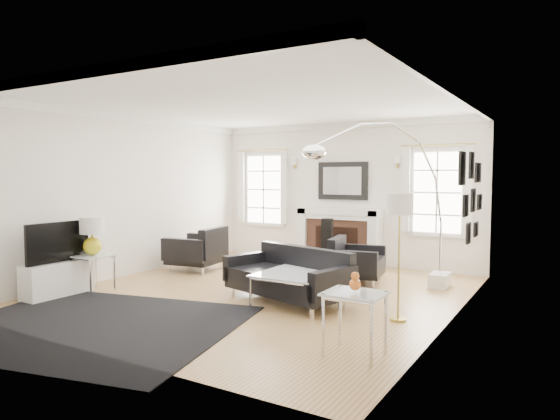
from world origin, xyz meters
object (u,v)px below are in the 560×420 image
Objects in this scene: armchair_left at (199,250)px; arc_floor_lamp at (379,197)px; fireplace at (339,237)px; sofa at (290,277)px; coffee_table at (298,275)px; armchair_right at (354,262)px; gourd_lamp at (92,233)px.

arc_floor_lamp reaches higher than armchair_left.
sofa is at bearing -78.80° from fireplace.
coffee_table is (0.23, -0.19, 0.08)m from sofa.
sofa is 2.77m from armchair_left.
fireplace is 1.66m from armchair_right.
coffee_table is at bearing -92.63° from armchair_right.
arc_floor_lamp is (3.62, 2.37, 0.54)m from gourd_lamp.
fireplace is 4.63m from gourd_lamp.
armchair_left is 1.92× the size of gourd_lamp.
coffee_table is (2.79, -1.26, 0.04)m from armchair_left.
fireplace reaches higher than armchair_right.
coffee_table is 0.38× the size of arc_floor_lamp.
gourd_lamp is (-2.20, -4.06, 0.35)m from fireplace.
armchair_right is at bearing 78.83° from sofa.
sofa is at bearing -101.17° from armchair_right.
armchair_right is 1.77m from coffee_table.
coffee_table is at bearing 16.80° from gourd_lamp.
armchair_left is at bearing -136.20° from fireplace.
armchair_right is at bearing -57.04° from fireplace.
sofa is 3.50× the size of gourd_lamp.
sofa is at bearing -123.34° from arc_floor_lamp.
fireplace is 2.38m from arc_floor_lamp.
fireplace is 0.64× the size of arc_floor_lamp.
armchair_right is 0.39× the size of arc_floor_lamp.
gourd_lamp reaches higher than fireplace.
armchair_right is 1.26m from arc_floor_lamp.
armchair_left is at bearing 83.97° from gourd_lamp.
fireplace reaches higher than sofa.
armchair_right is (0.90, -1.39, -0.20)m from fireplace.
armchair_left is 2.91m from armchair_right.
arc_floor_lamp is at bearing 56.66° from sofa.
armchair_right is 1.02× the size of coffee_table.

